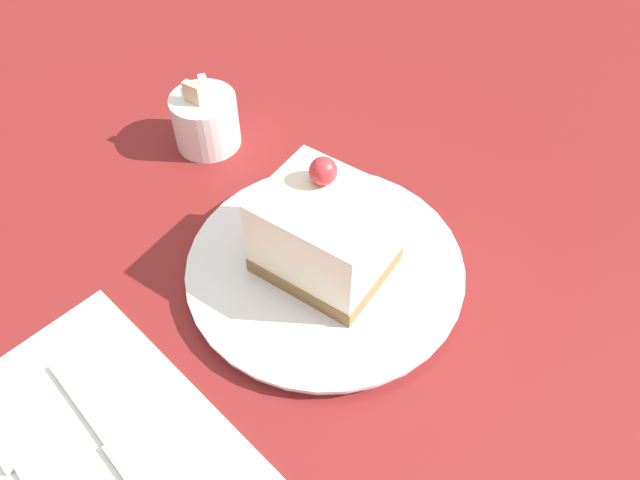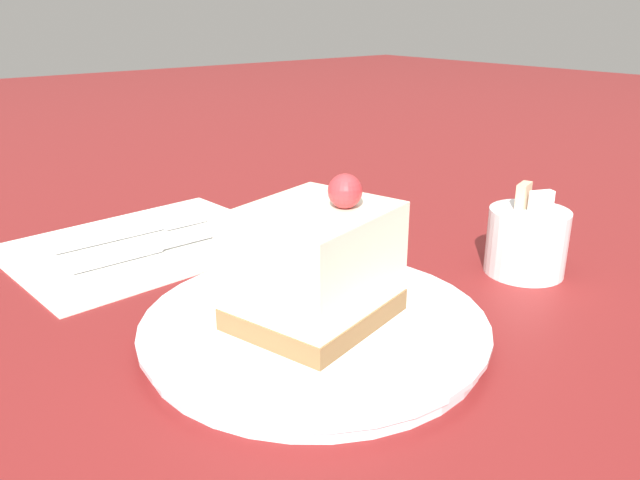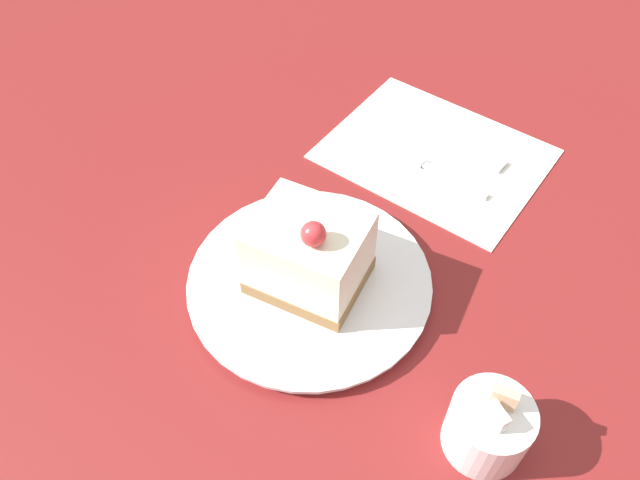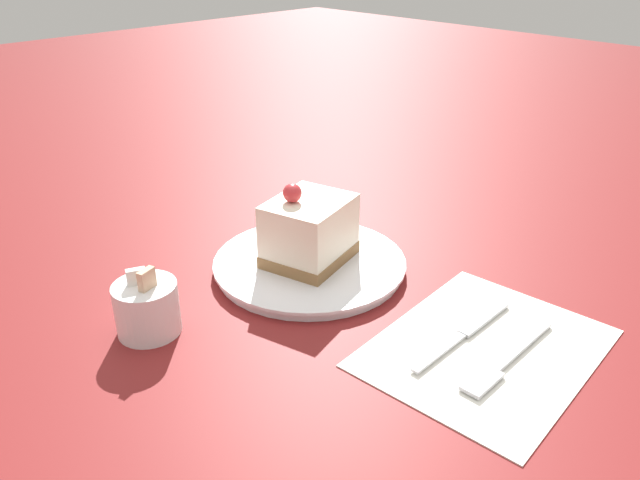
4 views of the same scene
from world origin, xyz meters
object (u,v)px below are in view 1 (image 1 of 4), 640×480
at_px(plate, 325,268).
at_px(sugar_bowl, 206,120).
at_px(cake_slice, 326,233).
at_px(knife, 122,458).

relative_size(plate, sugar_bowl, 3.08).
xyz_separation_m(cake_slice, sugar_bowl, (0.02, 0.22, -0.03)).
xyz_separation_m(plate, sugar_bowl, (0.03, 0.22, 0.02)).
bearing_deg(cake_slice, plate, -175.13).
relative_size(cake_slice, knife, 0.72).
bearing_deg(plate, knife, -172.23).
bearing_deg(knife, cake_slice, 6.52).
distance_m(plate, sugar_bowl, 0.22).
xyz_separation_m(knife, sugar_bowl, (0.25, 0.25, 0.02)).
bearing_deg(plate, sugar_bowl, 83.39).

